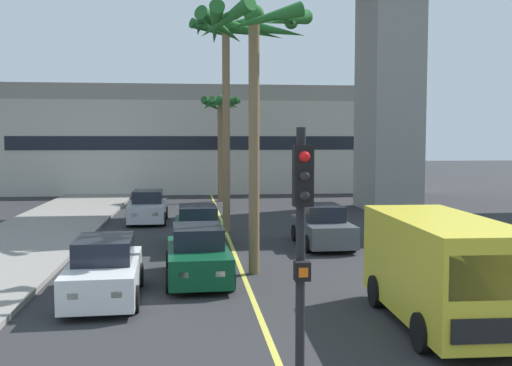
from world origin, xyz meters
name	(u,v)px	position (x,y,z in m)	size (l,w,h in m)	color
lane_stripe_center	(229,239)	(0.00, 24.00, 0.00)	(0.14, 56.00, 0.01)	#DBCC4C
pier_building_backdrop	(209,140)	(0.00, 47.61, 3.99)	(32.15, 8.04, 8.10)	beige
car_queue_front	(198,255)	(-1.35, 16.96, 0.72)	(1.95, 4.16, 1.56)	#0C4728
car_queue_second	(148,208)	(-3.61, 29.35, 0.72)	(1.85, 4.11, 1.56)	#B7BABF
car_queue_third	(322,227)	(3.44, 22.06, 0.72)	(1.87, 4.12, 1.56)	#4C5156
car_queue_fourth	(104,271)	(-3.74, 15.16, 0.72)	(1.95, 4.16, 1.56)	white
car_queue_fifth	(198,228)	(-1.27, 22.23, 0.72)	(1.88, 4.13, 1.56)	#0C4728
delivery_van	(441,267)	(3.81, 12.13, 1.29)	(2.27, 5.30, 2.36)	yellow
traffic_light_median_near	(301,246)	(-0.18, 7.23, 2.71)	(0.24, 0.37, 4.20)	black
palm_tree_near_median	(221,116)	(0.47, 39.00, 5.61)	(2.65, 2.68, 6.93)	brown
palm_tree_mid_median	(253,46)	(0.33, 17.61, 6.78)	(3.55, 3.53, 8.00)	brown
palm_tree_far_median	(226,53)	(0.01, 25.94, 7.75)	(3.28, 3.44, 9.43)	brown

